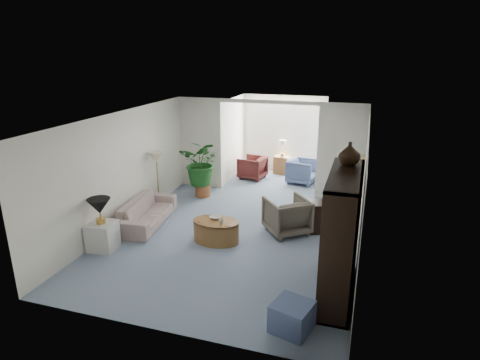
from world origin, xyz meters
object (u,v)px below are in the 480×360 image
(cabinet_urn, at_px, (349,153))
(sunroom_chair_blue, at_px, (302,171))
(wingback_chair, at_px, (287,215))
(sunroom_chair_maroon, at_px, (252,168))
(floor_lamp, at_px, (156,158))
(end_table, at_px, (103,236))
(framed_picture, at_px, (363,172))
(sofa, at_px, (147,212))
(coffee_table, at_px, (216,231))
(coffee_bowl, at_px, (215,217))
(coffee_cup, at_px, (221,222))
(side_table_dark, at_px, (322,217))
(plant_pot, at_px, (203,190))
(entertainment_cabinet, at_px, (341,236))
(sunroom_table, at_px, (282,165))
(table_lamp, at_px, (99,206))
(ottoman, at_px, (292,317))

(cabinet_urn, relative_size, sunroom_chair_blue, 0.47)
(wingback_chair, distance_m, sunroom_chair_maroon, 3.86)
(floor_lamp, xyz_separation_m, sunroom_chair_maroon, (1.59, 2.91, -0.91))
(end_table, bearing_deg, framed_picture, 12.47)
(sofa, relative_size, sunroom_chair_blue, 2.48)
(framed_picture, height_order, sunroom_chair_maroon, framed_picture)
(framed_picture, relative_size, coffee_table, 0.53)
(end_table, height_order, coffee_bowl, end_table)
(coffee_cup, relative_size, side_table_dark, 0.15)
(plant_pot, bearing_deg, sofa, -104.12)
(framed_picture, distance_m, side_table_dark, 1.90)
(cabinet_urn, bearing_deg, side_table_dark, 106.04)
(end_table, bearing_deg, coffee_bowl, 28.96)
(floor_lamp, xyz_separation_m, entertainment_cabinet, (4.54, -2.54, -0.25))
(coffee_cup, xyz_separation_m, wingback_chair, (1.13, 0.95, -0.11))
(sunroom_table, bearing_deg, cabinet_urn, -68.92)
(wingback_chair, xyz_separation_m, sunroom_chair_maroon, (-1.73, 3.45, -0.05))
(floor_lamp, relative_size, coffee_table, 0.38)
(coffee_cup, bearing_deg, framed_picture, 3.77)
(wingback_chair, height_order, plant_pot, wingback_chair)
(sofa, xyz_separation_m, sunroom_chair_maroon, (1.34, 3.92, 0.06))
(sofa, height_order, coffee_bowl, sofa)
(cabinet_urn, bearing_deg, coffee_table, 165.47)
(cabinet_urn, bearing_deg, entertainment_cabinet, -90.00)
(framed_picture, distance_m, coffee_table, 3.10)
(cabinet_urn, bearing_deg, framed_picture, 72.22)
(coffee_table, relative_size, side_table_dark, 1.47)
(table_lamp, xyz_separation_m, coffee_table, (1.99, 0.97, -0.67))
(sofa, bearing_deg, coffee_table, -109.08)
(floor_lamp, relative_size, coffee_cup, 3.71)
(entertainment_cabinet, bearing_deg, sunroom_chair_maroon, 118.41)
(entertainment_cabinet, distance_m, ottoman, 1.46)
(framed_picture, xyz_separation_m, table_lamp, (-4.71, -1.04, -0.80))
(sofa, distance_m, sunroom_chair_maroon, 4.15)
(coffee_cup, height_order, sunroom_chair_blue, sunroom_chair_blue)
(table_lamp, distance_m, sunroom_table, 6.47)
(side_table_dark, bearing_deg, sofa, -168.45)
(coffee_table, bearing_deg, coffee_cup, -33.69)
(plant_pot, xyz_separation_m, sunroom_chair_maroon, (0.83, 1.90, 0.18))
(coffee_table, bearing_deg, sunroom_chair_blue, 76.28)
(sunroom_chair_blue, bearing_deg, framed_picture, -148.81)
(table_lamp, relative_size, side_table_dark, 0.68)
(coffee_table, relative_size, coffee_bowl, 4.40)
(coffee_cup, height_order, ottoman, coffee_cup)
(coffee_table, distance_m, sunroom_table, 5.06)
(wingback_chair, bearing_deg, cabinet_urn, 91.18)
(coffee_table, height_order, side_table_dark, side_table_dark)
(ottoman, bearing_deg, sunroom_table, 102.88)
(wingback_chair, height_order, sunroom_table, wingback_chair)
(floor_lamp, distance_m, sunroom_table, 4.45)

